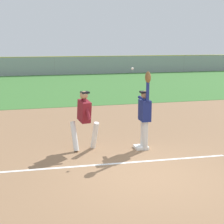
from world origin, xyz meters
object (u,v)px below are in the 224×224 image
Objects in this scene: runner at (84,116)px; parked_car_white at (76,64)px; fielder at (145,111)px; baseball at (132,69)px; parked_car_blue at (30,65)px; parked_car_silver at (125,63)px; first_base at (141,147)px.

parked_car_white is at bearing 70.70° from runner.
fielder is at bearing -23.14° from runner.
baseball is at bearing -15.06° from runner.
parked_car_blue and parked_car_white have the same top height.
baseball is at bearing -102.21° from parked_car_silver.
first_base is 1.91m from runner.
fielder is 27.65m from parked_car_white.
baseball is (1.39, -0.09, 1.33)m from runner.
runner is 26.50m from parked_car_blue.
parked_car_white is (4.89, 0.75, 0.00)m from parked_car_blue.
baseball is 26.74m from parked_car_blue.
parked_car_white is (2.34, 27.31, -1.65)m from baseball.
runner is 0.37× the size of parked_car_blue.
parked_car_blue is (-1.16, 26.48, -0.32)m from runner.
fielder is at bearing -101.47° from parked_car_silver.
parked_car_silver is at bearing 73.87° from baseball.
fielder is at bearing -43.63° from first_base.
parked_car_blue is (-2.55, 26.56, -1.65)m from baseball.
fielder is 28.31m from parked_car_silver.
parked_car_blue is at bearing 81.00° from runner.
fielder is (0.07, -0.07, 1.08)m from first_base.
baseball is (-0.30, 0.26, 1.21)m from fielder.
baseball is at bearing -39.55° from fielder.
first_base is 0.09× the size of parked_car_white.
fielder is 1.27m from baseball.
runner is at bearing 176.44° from baseball.
first_base is at bearing -77.19° from parked_car_blue.
first_base is at bearing -21.35° from runner.
parked_car_silver is (9.21, 26.94, -0.32)m from runner.
fielder is 0.50× the size of parked_car_blue.
runner is (-1.62, 0.28, 0.96)m from first_base.
baseball is 0.02× the size of parked_car_blue.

